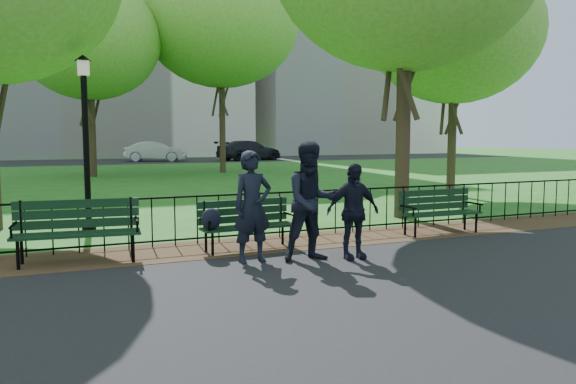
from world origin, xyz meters
name	(u,v)px	position (x,y,z in m)	size (l,w,h in m)	color
ground	(293,263)	(0.00, 0.00, 0.00)	(120.00, 120.00, 0.00)	#225A17
asphalt_path	(430,335)	(0.00, -3.40, 0.01)	(60.00, 9.20, 0.01)	black
dirt_strip	(259,245)	(0.00, 1.50, 0.01)	(60.00, 1.60, 0.01)	#3A2B17
far_street	(100,162)	(0.00, 35.00, 0.01)	(70.00, 9.00, 0.01)	black
iron_fence	(250,214)	(0.00, 2.00, 0.50)	(24.06, 0.06, 1.00)	black
apartment_east	(335,43)	(26.00, 48.00, 12.00)	(20.00, 15.00, 24.00)	white
park_bench_main	(236,219)	(-0.55, 1.15, 0.56)	(1.71, 0.62, 0.94)	black
park_bench_left_a	(77,224)	(-3.04, 1.33, 0.60)	(1.91, 0.75, 1.06)	black
park_bench_right_a	(438,207)	(3.71, 1.23, 0.55)	(1.69, 0.54, 0.95)	black
lamppost	(86,137)	(-2.71, 4.11, 1.93)	(0.32, 0.32, 3.54)	black
tree_mid_e	(455,31)	(8.63, 6.88, 5.25)	(5.43, 5.43, 7.57)	#2D2116
tree_far_c	(89,39)	(-1.49, 20.04, 6.33)	(6.55, 6.55, 9.13)	#2D2116
tree_far_e	(221,20)	(4.93, 20.38, 7.75)	(8.00, 8.00, 11.16)	#2D2116
person_left	(252,207)	(-0.55, 0.28, 0.87)	(0.63, 0.41, 1.72)	black
person_mid	(312,202)	(0.33, 0.02, 0.94)	(0.90, 0.47, 1.86)	black
person_right	(353,211)	(0.98, -0.13, 0.77)	(0.89, 0.36, 1.52)	black
sedan_silver	(156,151)	(3.84, 33.88, 0.73)	(1.53, 4.39, 1.45)	#A0A2A7
sedan_dark	(249,150)	(10.75, 32.89, 0.76)	(2.10, 5.16, 1.50)	black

